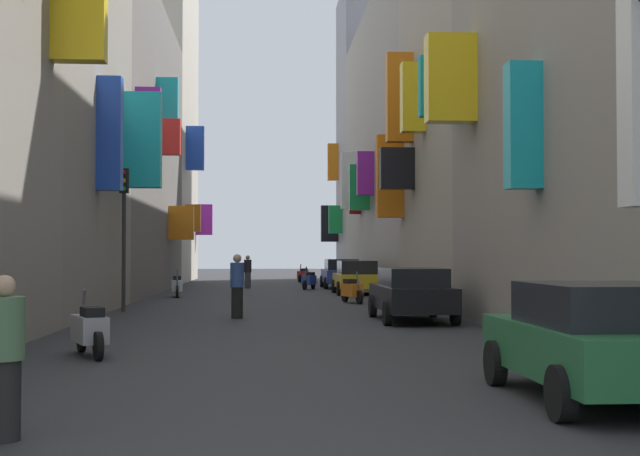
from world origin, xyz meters
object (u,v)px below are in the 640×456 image
Objects in this scene: traffic_light_near_corner at (124,214)px; scooter_red at (303,275)px; pedestrian_crossing at (248,272)px; scooter_white at (177,286)px; scooter_silver at (90,329)px; scooter_blue at (309,280)px; scooter_black at (327,276)px; pedestrian_near_left at (237,286)px; parked_car_green at (600,339)px; pedestrian_near_right at (4,359)px; scooter_orange at (352,290)px; parked_car_yellow at (356,277)px; parked_car_black at (412,293)px; parked_car_blue at (341,273)px.

scooter_red is at bearing 76.19° from traffic_light_near_corner.
traffic_light_near_corner is at bearing -101.04° from pedestrian_crossing.
scooter_silver is at bearing -88.62° from scooter_white.
scooter_blue is 0.97× the size of scooter_red.
pedestrian_crossing is (-4.50, -6.39, 0.38)m from scooter_black.
scooter_white is 9.21m from scooter_blue.
pedestrian_near_left is (-2.99, -19.26, 0.41)m from scooter_blue.
parked_car_green is 2.26× the size of scooter_blue.
scooter_blue is 35.16m from pedestrian_near_right.
pedestrian_near_left is 15.68m from pedestrian_near_right.
pedestrian_crossing is at bearing 85.71° from scooter_silver.
scooter_black is 0.97× the size of scooter_silver.
parked_car_green is at bearing -82.23° from pedestrian_crossing.
scooter_white and scooter_orange have the same top height.
parked_car_yellow is at bearing 15.11° from scooter_white.
parked_car_blue is (0.14, 22.21, 0.04)m from parked_car_black.
scooter_white is 12.39m from pedestrian_near_left.
pedestrian_near_left reaches higher than scooter_blue.
scooter_blue is (-1.73, -1.69, -0.31)m from parked_car_blue.
parked_car_green is 2.15× the size of scooter_orange.
pedestrian_crossing is (2.72, 8.79, 0.38)m from scooter_white.
scooter_blue is 1.12× the size of pedestrian_near_right.
scooter_black is at bearing 90.25° from parked_car_black.
scooter_white is at bearing -164.89° from parked_car_yellow.
scooter_silver is 1.19× the size of pedestrian_near_right.
scooter_blue is at bearing 109.13° from parked_car_yellow.
parked_car_blue is 37.10m from pedestrian_near_right.
scooter_blue is at bearing 92.94° from parked_car_green.
parked_car_green is 2.24× the size of pedestrian_near_left.
pedestrian_near_right is (-6.32, -14.32, 0.03)m from parked_car_black.
scooter_black is 1.03× the size of pedestrian_near_left.
scooter_silver is at bearing -83.90° from traffic_light_near_corner.
scooter_orange is at bearing -88.38° from scooter_red.
scooter_orange is at bearing 61.86° from pedestrian_near_left.
parked_car_green reaches higher than scooter_orange.
scooter_orange is (6.64, -4.83, 0.00)m from scooter_white.
scooter_black is at bearing 81.76° from pedestrian_near_right.
traffic_light_near_corner reaches higher than scooter_red.
pedestrian_near_left reaches higher than pedestrian_crossing.
scooter_red is at bearing 71.24° from pedestrian_crossing.
pedestrian_crossing reaches higher than scooter_orange.
scooter_red is at bearing 91.62° from scooter_orange.
parked_car_yellow is (0.09, 27.91, 0.02)m from parked_car_green.
parked_car_black is 1.12× the size of parked_car_green.
traffic_light_near_corner is at bearing -114.71° from parked_car_blue.
pedestrian_crossing is (-4.82, 6.76, 0.08)m from parked_car_yellow.
scooter_orange is at bearing -36.01° from scooter_white.
parked_car_blue is 2.44m from scooter_blue.
parked_car_yellow is 2.35× the size of scooter_red.
parked_car_blue is 2.41× the size of scooter_orange.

